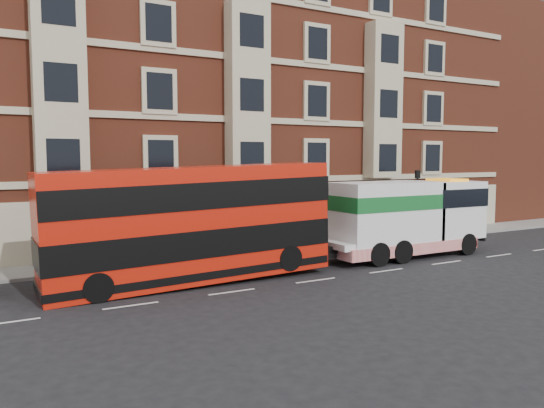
% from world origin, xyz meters
% --- Properties ---
extents(ground, '(120.00, 120.00, 0.00)m').
position_xyz_m(ground, '(0.00, 0.00, 0.00)').
color(ground, black).
rests_on(ground, ground).
extents(sidewalk, '(90.00, 3.00, 0.15)m').
position_xyz_m(sidewalk, '(0.00, 7.50, 0.07)').
color(sidewalk, slate).
rests_on(sidewalk, ground).
extents(victorian_terrace, '(45.00, 12.00, 20.40)m').
position_xyz_m(victorian_terrace, '(0.50, 15.00, 10.07)').
color(victorian_terrace, brown).
rests_on(victorian_terrace, ground).
extents(filler_east, '(18.00, 10.00, 19.00)m').
position_xyz_m(filler_east, '(32.00, 14.00, 9.43)').
color(filler_east, brown).
rests_on(filler_east, ground).
extents(lamp_post_west, '(0.35, 0.15, 4.35)m').
position_xyz_m(lamp_post_west, '(-6.00, 6.20, 2.68)').
color(lamp_post_west, black).
rests_on(lamp_post_west, sidewalk).
extents(lamp_post_east, '(0.35, 0.15, 4.35)m').
position_xyz_m(lamp_post_east, '(12.00, 6.20, 2.68)').
color(lamp_post_east, black).
rests_on(lamp_post_east, sidewalk).
extents(double_decker_bus, '(12.14, 2.79, 4.92)m').
position_xyz_m(double_decker_bus, '(-4.83, 2.24, 2.60)').
color(double_decker_bus, red).
rests_on(double_decker_bus, ground).
extents(tow_truck, '(9.72, 2.87, 4.05)m').
position_xyz_m(tow_truck, '(7.24, 2.24, 2.15)').
color(tow_truck, white).
rests_on(tow_truck, ground).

